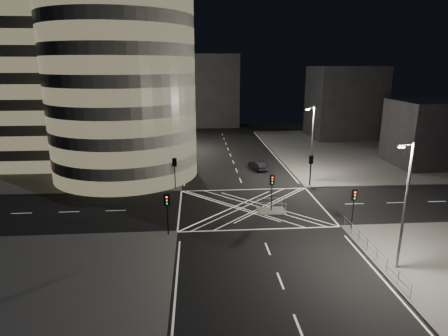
{
  "coord_description": "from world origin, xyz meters",
  "views": [
    {
      "loc": [
        -6.05,
        -39.12,
        15.52
      ],
      "look_at": [
        -2.61,
        5.8,
        3.0
      ],
      "focal_mm": 30.0,
      "sensor_mm": 36.0,
      "label": 1
    }
  ],
  "objects": [
    {
      "name": "traffic_signal_nl",
      "position": [
        -8.8,
        -6.8,
        2.91
      ],
      "size": [
        0.55,
        0.22,
        4.0
      ],
      "color": "black",
      "rests_on": "sidewalk_near_left"
    },
    {
      "name": "railing_island_north",
      "position": [
        2.0,
        -0.6,
        0.7
      ],
      "size": [
        2.8,
        0.06,
        1.1
      ],
      "primitive_type": "cube",
      "color": "slate",
      "rests_on": "central_island"
    },
    {
      "name": "office_tower_curved",
      "position": [
        -20.74,
        18.74,
        12.65
      ],
      "size": [
        30.0,
        29.0,
        27.2
      ],
      "color": "gray",
      "rests_on": "sidewalk_far_left"
    },
    {
      "name": "street_lamp_left_far",
      "position": [
        -9.44,
        30.0,
        5.54
      ],
      "size": [
        1.25,
        0.25,
        10.0
      ],
      "color": "slate",
      "rests_on": "sidewalk_far_left"
    },
    {
      "name": "sidewalk_far_right",
      "position": [
        29.0,
        27.0,
        0.07
      ],
      "size": [
        42.0,
        42.0,
        0.15
      ],
      "primitive_type": "cube",
      "color": "#585552",
      "rests_on": "ground"
    },
    {
      "name": "traffic_signal_island",
      "position": [
        2.0,
        -1.5,
        2.91
      ],
      "size": [
        0.55,
        0.22,
        4.0
      ],
      "color": "black",
      "rests_on": "central_island"
    },
    {
      "name": "building_far_end",
      "position": [
        -4.0,
        58.0,
        9.0
      ],
      "size": [
        18.0,
        8.0,
        18.0
      ],
      "primitive_type": "cube",
      "color": "black",
      "rests_on": "ground"
    },
    {
      "name": "tree_c",
      "position": [
        -10.5,
        21.0,
        4.82
      ],
      "size": [
        4.71,
        4.71,
        7.39
      ],
      "color": "black",
      "rests_on": "sidewalk_far_left"
    },
    {
      "name": "building_right_far",
      "position": [
        26.0,
        40.0,
        7.65
      ],
      "size": [
        14.0,
        12.0,
        15.0
      ],
      "primitive_type": "cube",
      "color": "black",
      "rests_on": "sidewalk_far_right"
    },
    {
      "name": "tree_b",
      "position": [
        -10.5,
        15.0,
        5.58
      ],
      "size": [
        5.17,
        5.17,
        8.42
      ],
      "color": "black",
      "rests_on": "sidewalk_far_left"
    },
    {
      "name": "office_block_rear",
      "position": [
        -22.0,
        42.0,
        11.15
      ],
      "size": [
        24.0,
        16.0,
        22.0
      ],
      "primitive_type": "cube",
      "color": "gray",
      "rests_on": "sidewalk_far_left"
    },
    {
      "name": "street_lamp_right_far",
      "position": [
        9.44,
        9.0,
        5.54
      ],
      "size": [
        1.25,
        0.25,
        10.0
      ],
      "color": "slate",
      "rests_on": "sidewalk_far_right"
    },
    {
      "name": "railing_island_south",
      "position": [
        2.0,
        -2.4,
        0.7
      ],
      "size": [
        2.8,
        0.06,
        1.1
      ],
      "primitive_type": "cube",
      "color": "slate",
      "rests_on": "central_island"
    },
    {
      "name": "traffic_signal_nr",
      "position": [
        8.8,
        -6.8,
        2.91
      ],
      "size": [
        0.55,
        0.22,
        4.0
      ],
      "color": "black",
      "rests_on": "sidewalk_near_right"
    },
    {
      "name": "street_lamp_left_near",
      "position": [
        -9.44,
        12.0,
        5.54
      ],
      "size": [
        1.25,
        0.25,
        10.0
      ],
      "color": "slate",
      "rests_on": "sidewalk_far_left"
    },
    {
      "name": "sedan",
      "position": [
        3.28,
        15.1,
        0.69
      ],
      "size": [
        2.57,
        4.44,
        1.38
      ],
      "primitive_type": "imported",
      "rotation": [
        0.0,
        0.0,
        3.42
      ],
      "color": "black",
      "rests_on": "ground"
    },
    {
      "name": "tree_e",
      "position": [
        -10.5,
        33.0,
        4.13
      ],
      "size": [
        4.23,
        4.23,
        6.42
      ],
      "color": "black",
      "rests_on": "sidewalk_far_left"
    },
    {
      "name": "central_island",
      "position": [
        2.0,
        -1.5,
        0.07
      ],
      "size": [
        3.0,
        2.0,
        0.15
      ],
      "primitive_type": "cube",
      "color": "slate",
      "rests_on": "ground"
    },
    {
      "name": "traffic_signal_fl",
      "position": [
        -8.8,
        6.8,
        2.91
      ],
      "size": [
        0.55,
        0.22,
        4.0
      ],
      "color": "black",
      "rests_on": "sidewalk_far_left"
    },
    {
      "name": "tree_d",
      "position": [
        -10.5,
        27.0,
        4.8
      ],
      "size": [
        5.03,
        5.03,
        7.54
      ],
      "color": "black",
      "rests_on": "sidewalk_far_left"
    },
    {
      "name": "building_right_near",
      "position": [
        30.0,
        16.0,
        5.15
      ],
      "size": [
        10.0,
        10.0,
        10.0
      ],
      "primitive_type": "cube",
      "color": "black",
      "rests_on": "sidewalk_far_right"
    },
    {
      "name": "traffic_signal_fr",
      "position": [
        8.8,
        6.8,
        2.91
      ],
      "size": [
        0.55,
        0.22,
        4.0
      ],
      "color": "black",
      "rests_on": "sidewalk_far_right"
    },
    {
      "name": "street_lamp_right_near",
      "position": [
        9.44,
        -14.0,
        5.54
      ],
      "size": [
        1.25,
        0.25,
        10.0
      ],
      "color": "slate",
      "rests_on": "sidewalk_near_right"
    },
    {
      "name": "ground",
      "position": [
        0.0,
        0.0,
        0.0
      ],
      "size": [
        120.0,
        120.0,
        0.0
      ],
      "primitive_type": "plane",
      "color": "black",
      "rests_on": "ground"
    },
    {
      "name": "tree_a",
      "position": [
        -10.5,
        9.0,
        4.24
      ],
      "size": [
        4.38,
        4.38,
        6.62
      ],
      "color": "black",
      "rests_on": "sidewalk_far_left"
    },
    {
      "name": "railing_near_right",
      "position": [
        8.3,
        -12.15,
        0.7
      ],
      "size": [
        0.06,
        11.7,
        1.1
      ],
      "primitive_type": "cube",
      "color": "slate",
      "rests_on": "sidewalk_near_right"
    },
    {
      "name": "sidewalk_far_left",
      "position": [
        -29.0,
        27.0,
        0.07
      ],
      "size": [
        42.0,
        42.0,
        0.15
      ],
      "primitive_type": "cube",
      "color": "#585552",
      "rests_on": "ground"
    }
  ]
}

